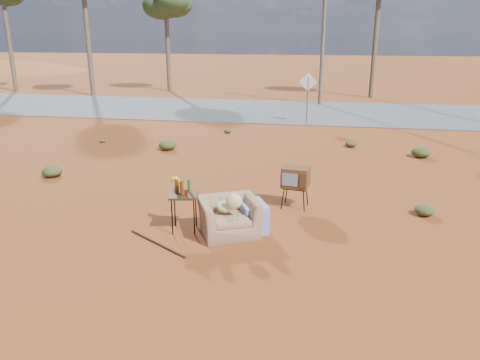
# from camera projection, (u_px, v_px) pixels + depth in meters

# --- Properties ---
(ground) EXTENTS (140.00, 140.00, 0.00)m
(ground) POSITION_uv_depth(u_px,v_px,m) (208.00, 234.00, 9.43)
(ground) COLOR brown
(ground) RESTS_ON ground
(highway) EXTENTS (140.00, 7.00, 0.04)m
(highway) POSITION_uv_depth(u_px,v_px,m) (279.00, 111.00, 23.49)
(highway) COLOR #565659
(highway) RESTS_ON ground
(armchair) EXTENTS (1.48, 1.33, 0.99)m
(armchair) POSITION_uv_depth(u_px,v_px,m) (234.00, 212.00, 9.31)
(armchair) COLOR #8D6A4D
(armchair) RESTS_ON ground
(tv_unit) EXTENTS (0.66, 0.56, 0.96)m
(tv_unit) POSITION_uv_depth(u_px,v_px,m) (296.00, 178.00, 10.64)
(tv_unit) COLOR black
(tv_unit) RESTS_ON ground
(side_table) EXTENTS (0.64, 0.64, 1.10)m
(side_table) POSITION_uv_depth(u_px,v_px,m) (182.00, 192.00, 9.39)
(side_table) COLOR #352413
(side_table) RESTS_ON ground
(rusty_bar) EXTENTS (1.43, 0.98, 0.04)m
(rusty_bar) POSITION_uv_depth(u_px,v_px,m) (157.00, 243.00, 8.96)
(rusty_bar) COLOR #512115
(rusty_bar) RESTS_ON ground
(road_sign) EXTENTS (0.78, 0.06, 2.19)m
(road_sign) POSITION_uv_depth(u_px,v_px,m) (308.00, 89.00, 19.97)
(road_sign) COLOR brown
(road_sign) RESTS_ON ground
(eucalyptus_near_left) EXTENTS (3.20, 3.20, 6.60)m
(eucalyptus_near_left) POSITION_uv_depth(u_px,v_px,m) (166.00, 4.00, 29.70)
(eucalyptus_near_left) COLOR brown
(eucalyptus_near_left) RESTS_ON ground
(utility_pole_center) EXTENTS (1.40, 0.20, 8.00)m
(utility_pole_center) POSITION_uv_depth(u_px,v_px,m) (324.00, 25.00, 24.23)
(utility_pole_center) COLOR brown
(utility_pole_center) RESTS_ON ground
(scrub_patch) EXTENTS (17.49, 8.07, 0.33)m
(scrub_patch) POSITION_uv_depth(u_px,v_px,m) (216.00, 165.00, 13.66)
(scrub_patch) COLOR #434A20
(scrub_patch) RESTS_ON ground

